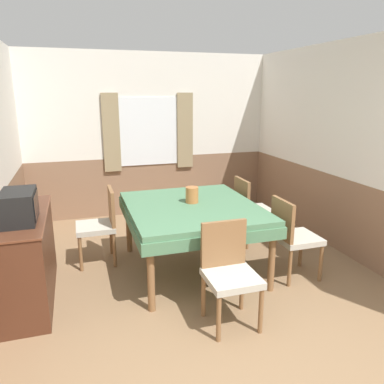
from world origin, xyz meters
name	(u,v)px	position (x,y,z in m)	size (l,w,h in m)	color
wall_back	(150,135)	(0.00, 4.45, 1.30)	(4.33, 0.10, 2.60)	white
wall_right	(345,150)	(1.99, 2.22, 1.30)	(0.05, 4.83, 2.60)	white
dining_table	(192,214)	(0.01, 2.20, 0.67)	(1.43, 1.62, 0.77)	#4C7A56
chair_right_far	(250,208)	(0.98, 2.71, 0.50)	(0.44, 0.44, 0.90)	brown
chair_right_near	(292,235)	(0.98, 1.69, 0.50)	(0.44, 0.44, 0.90)	brown
chair_left_far	(101,222)	(-0.97, 2.71, 0.50)	(0.44, 0.44, 0.90)	brown
chair_head_near	(229,270)	(0.01, 1.13, 0.50)	(0.44, 0.44, 0.90)	brown
sideboard	(26,257)	(-1.72, 2.06, 0.44)	(0.46, 1.36, 0.87)	#4C2819
tv	(19,207)	(-1.70, 1.86, 1.01)	(0.29, 0.47, 0.28)	black
vase	(192,195)	(0.03, 2.29, 0.86)	(0.15, 0.15, 0.18)	#B26B38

